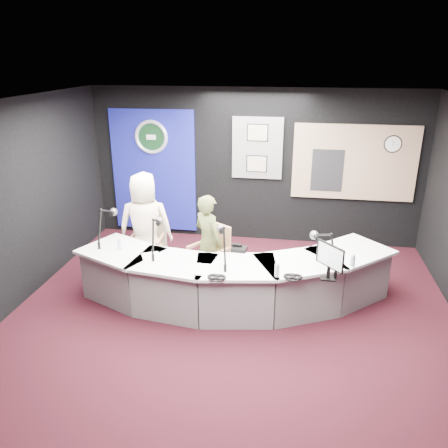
% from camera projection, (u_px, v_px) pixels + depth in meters
% --- Properties ---
extents(ground, '(6.00, 6.00, 0.00)m').
position_uv_depth(ground, '(229.00, 324.00, 5.91)').
color(ground, black).
rests_on(ground, ground).
extents(ceiling, '(6.00, 6.00, 0.02)m').
position_uv_depth(ceiling, '(230.00, 106.00, 4.91)').
color(ceiling, silver).
rests_on(ceiling, ground).
extents(wall_back, '(6.00, 0.02, 2.80)m').
position_uv_depth(wall_back, '(254.00, 167.00, 8.17)').
color(wall_back, black).
rests_on(wall_back, ground).
extents(wall_front, '(6.00, 0.02, 2.80)m').
position_uv_depth(wall_front, '(154.00, 405.00, 2.64)').
color(wall_front, black).
rests_on(wall_front, ground).
extents(wall_left, '(0.02, 6.00, 2.80)m').
position_uv_depth(wall_left, '(3.00, 212.00, 5.86)').
color(wall_left, black).
rests_on(wall_left, ground).
extents(broadcast_desk, '(4.50, 1.90, 0.75)m').
position_uv_depth(broadcast_desk, '(232.00, 279.00, 6.29)').
color(broadcast_desk, silver).
rests_on(broadcast_desk, ground).
extents(backdrop_panel, '(1.60, 0.05, 2.30)m').
position_uv_depth(backdrop_panel, '(154.00, 171.00, 8.48)').
color(backdrop_panel, navy).
rests_on(backdrop_panel, wall_back).
extents(agency_seal, '(0.63, 0.07, 0.63)m').
position_uv_depth(agency_seal, '(151.00, 137.00, 8.22)').
color(agency_seal, silver).
rests_on(agency_seal, backdrop_panel).
extents(seal_center, '(0.48, 0.01, 0.48)m').
position_uv_depth(seal_center, '(151.00, 137.00, 8.22)').
color(seal_center, black).
rests_on(seal_center, backdrop_panel).
extents(pinboard, '(0.90, 0.04, 1.10)m').
position_uv_depth(pinboard, '(257.00, 148.00, 8.01)').
color(pinboard, slate).
rests_on(pinboard, wall_back).
extents(framed_photo_upper, '(0.34, 0.02, 0.27)m').
position_uv_depth(framed_photo_upper, '(258.00, 133.00, 7.89)').
color(framed_photo_upper, gray).
rests_on(framed_photo_upper, pinboard).
extents(framed_photo_lower, '(0.34, 0.02, 0.27)m').
position_uv_depth(framed_photo_lower, '(257.00, 164.00, 8.09)').
color(framed_photo_lower, gray).
rests_on(framed_photo_lower, pinboard).
extents(booth_window_frame, '(2.12, 0.06, 1.32)m').
position_uv_depth(booth_window_frame, '(354.00, 163.00, 7.83)').
color(booth_window_frame, tan).
rests_on(booth_window_frame, wall_back).
extents(booth_glow, '(2.00, 0.02, 1.20)m').
position_uv_depth(booth_glow, '(354.00, 163.00, 7.82)').
color(booth_glow, '#DABA89').
rests_on(booth_glow, booth_window_frame).
extents(equipment_rack, '(0.55, 0.02, 0.75)m').
position_uv_depth(equipment_rack, '(327.00, 170.00, 7.92)').
color(equipment_rack, black).
rests_on(equipment_rack, booth_window_frame).
extents(wall_clock, '(0.28, 0.01, 0.28)m').
position_uv_depth(wall_clock, '(393.00, 144.00, 7.59)').
color(wall_clock, white).
rests_on(wall_clock, booth_window_frame).
extents(armchair_left, '(0.61, 0.61, 1.03)m').
position_uv_depth(armchair_left, '(147.00, 245.00, 7.06)').
color(armchair_left, tan).
rests_on(armchair_left, ground).
extents(armchair_right, '(0.77, 0.77, 0.99)m').
position_uv_depth(armchair_right, '(208.00, 256.00, 6.71)').
color(armchair_right, tan).
rests_on(armchair_right, ground).
extents(draped_jacket, '(0.50, 0.13, 0.70)m').
position_uv_depth(draped_jacket, '(151.00, 233.00, 7.25)').
color(draped_jacket, gray).
rests_on(draped_jacket, armchair_left).
extents(person_man, '(0.92, 0.71, 1.68)m').
position_uv_depth(person_man, '(145.00, 226.00, 6.94)').
color(person_man, '#FFEBCB').
rests_on(person_man, ground).
extents(person_woman, '(0.63, 0.60, 1.45)m').
position_uv_depth(person_woman, '(208.00, 242.00, 6.63)').
color(person_woman, '#535B2F').
rests_on(person_woman, ground).
extents(computer_monitor, '(0.28, 0.32, 0.27)m').
position_uv_depth(computer_monitor, '(330.00, 255.00, 5.38)').
color(computer_monitor, black).
rests_on(computer_monitor, broadcast_desk).
extents(desk_phone, '(0.22, 0.18, 0.05)m').
position_uv_depth(desk_phone, '(239.00, 249.00, 6.28)').
color(desk_phone, black).
rests_on(desk_phone, broadcast_desk).
extents(headphones_near, '(0.22, 0.22, 0.04)m').
position_uv_depth(headphones_near, '(293.00, 277.00, 5.52)').
color(headphones_near, black).
rests_on(headphones_near, broadcast_desk).
extents(headphones_far, '(0.22, 0.22, 0.04)m').
position_uv_depth(headphones_far, '(217.00, 277.00, 5.50)').
color(headphones_far, black).
rests_on(headphones_far, broadcast_desk).
extents(paper_stack, '(0.36, 0.40, 0.00)m').
position_uv_depth(paper_stack, '(151.00, 257.00, 6.08)').
color(paper_stack, white).
rests_on(paper_stack, broadcast_desk).
extents(notepad, '(0.24, 0.33, 0.00)m').
position_uv_depth(notepad, '(201.00, 269.00, 5.74)').
color(notepad, white).
rests_on(notepad, broadcast_desk).
extents(boom_mic_a, '(0.16, 0.74, 0.60)m').
position_uv_depth(boom_mic_a, '(106.00, 221.00, 6.52)').
color(boom_mic_a, black).
rests_on(boom_mic_a, broadcast_desk).
extents(boom_mic_b, '(0.21, 0.73, 0.60)m').
position_uv_depth(boom_mic_b, '(156.00, 232.00, 6.15)').
color(boom_mic_b, black).
rests_on(boom_mic_b, broadcast_desk).
extents(boom_mic_c, '(0.28, 0.72, 0.60)m').
position_uv_depth(boom_mic_c, '(223.00, 240.00, 5.87)').
color(boom_mic_c, black).
rests_on(boom_mic_c, broadcast_desk).
extents(boom_mic_d, '(0.38, 0.68, 0.60)m').
position_uv_depth(boom_mic_d, '(325.00, 247.00, 5.66)').
color(boom_mic_d, black).
rests_on(boom_mic_d, broadcast_desk).
extents(water_bottles, '(3.24, 0.53, 0.18)m').
position_uv_depth(water_bottles, '(229.00, 258.00, 5.84)').
color(water_bottles, silver).
rests_on(water_bottles, broadcast_desk).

